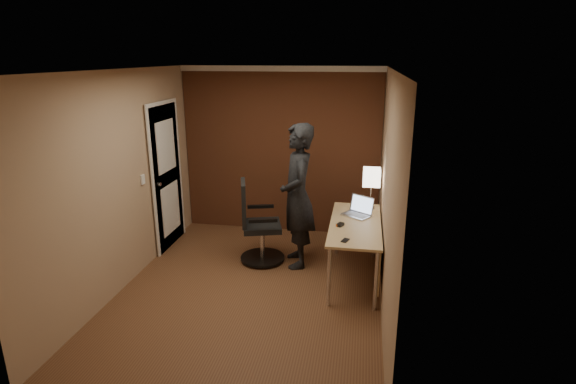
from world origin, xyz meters
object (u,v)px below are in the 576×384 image
(phone, at_px, (345,240))
(office_chair, at_px, (257,227))
(mouse, at_px, (340,225))
(desk, at_px, (361,233))
(desk_lamp, at_px, (372,178))
(person, at_px, (298,196))
(laptop, at_px, (359,210))

(phone, height_order, office_chair, office_chair)
(mouse, relative_size, phone, 0.87)
(desk, relative_size, desk_lamp, 2.80)
(office_chair, bearing_deg, desk_lamp, 10.90)
(phone, bearing_deg, mouse, 120.26)
(desk_lamp, height_order, phone, desk_lamp)
(mouse, distance_m, phone, 0.44)
(desk, xyz_separation_m, person, (-0.82, 0.30, 0.33))
(laptop, bearing_deg, office_chair, -179.30)
(mouse, height_order, phone, mouse)
(mouse, bearing_deg, desk, 51.83)
(laptop, xyz_separation_m, mouse, (-0.21, -0.43, -0.05))
(desk, bearing_deg, desk_lamp, 80.12)
(person, bearing_deg, phone, 21.03)
(desk, height_order, person, person)
(office_chair, bearing_deg, laptop, 0.70)
(desk, bearing_deg, laptop, 98.02)
(laptop, distance_m, person, 0.79)
(desk, distance_m, laptop, 0.36)
(mouse, bearing_deg, office_chair, -175.97)
(mouse, relative_size, office_chair, 0.09)
(laptop, relative_size, person, 0.23)
(mouse, bearing_deg, phone, -55.17)
(laptop, xyz_separation_m, office_chair, (-1.31, -0.02, -0.32))
(phone, xyz_separation_m, office_chair, (-1.19, 0.84, -0.26))
(office_chair, xyz_separation_m, person, (0.54, 0.02, 0.45))
(laptop, bearing_deg, person, 179.78)
(laptop, bearing_deg, mouse, -115.81)
(mouse, distance_m, office_chair, 1.21)
(desk_lamp, relative_size, phone, 4.65)
(phone, bearing_deg, office_chair, 164.49)
(phone, distance_m, person, 1.10)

